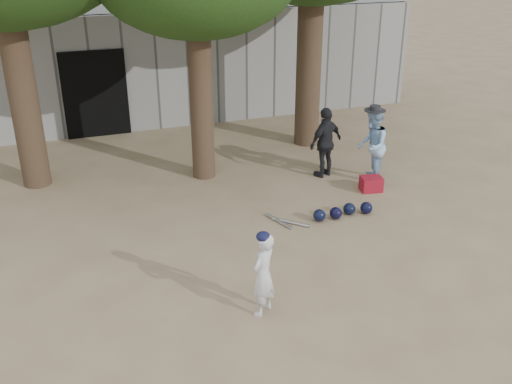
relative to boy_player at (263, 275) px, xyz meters
name	(u,v)px	position (x,y,z in m)	size (l,w,h in m)	color
ground	(242,280)	(0.00, 0.85, -0.61)	(70.00, 70.00, 0.00)	#937C5E
boy_player	(263,275)	(0.00, 0.00, 0.00)	(0.44, 0.29, 1.22)	silver
spectator_blue	(372,146)	(3.79, 3.53, 0.18)	(0.77, 0.60, 1.58)	#92BAE2
spectator_dark	(326,142)	(3.04, 4.15, 0.15)	(0.89, 0.37, 1.52)	black
red_bag	(371,184)	(3.56, 3.08, -0.46)	(0.42, 0.32, 0.30)	maroon
back_building	(126,57)	(0.00, 11.19, 0.89)	(16.00, 5.24, 3.00)	gray
helmet_row	(343,211)	(2.45, 2.22, -0.49)	(1.19, 0.30, 0.23)	black
bat_pile	(285,222)	(1.35, 2.37, -0.58)	(0.58, 0.75, 0.06)	#ABAAB1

